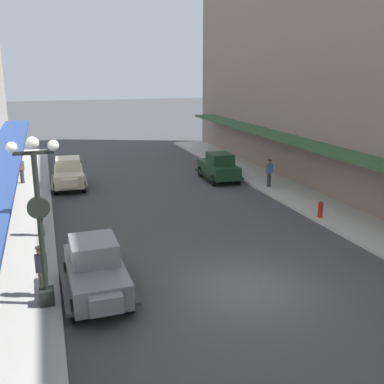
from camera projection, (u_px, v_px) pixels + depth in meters
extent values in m
plane|color=#424244|center=(248.00, 288.00, 15.03)|extent=(200.00, 200.00, 0.00)
cube|color=#B7B5AD|center=(8.00, 325.00, 12.75)|extent=(3.00, 60.00, 0.15)
cube|color=beige|center=(69.00, 176.00, 27.64)|extent=(1.85, 3.96, 0.80)
cube|color=beige|center=(68.00, 163.00, 27.68)|extent=(1.51, 1.76, 0.70)
cube|color=#8C9EA8|center=(68.00, 163.00, 27.68)|extent=(1.43, 1.72, 0.42)
cube|color=beige|center=(69.00, 183.00, 25.66)|extent=(0.95, 0.40, 0.52)
cube|color=#6D6856|center=(85.00, 180.00, 27.98)|extent=(0.38, 3.52, 0.12)
cube|color=#6D6856|center=(53.00, 182.00, 27.48)|extent=(0.38, 3.52, 0.12)
cylinder|color=black|center=(84.00, 187.00, 26.70)|extent=(0.25, 0.69, 0.68)
cylinder|color=black|center=(56.00, 189.00, 26.27)|extent=(0.25, 0.69, 0.68)
cylinder|color=black|center=(82.00, 177.00, 29.23)|extent=(0.25, 0.69, 0.68)
cylinder|color=black|center=(56.00, 178.00, 28.80)|extent=(0.25, 0.69, 0.68)
cube|color=#193D23|center=(219.00, 169.00, 29.59)|extent=(1.82, 3.95, 0.80)
cube|color=#193D23|center=(220.00, 159.00, 29.16)|extent=(1.49, 1.74, 0.70)
cube|color=#8C9EA8|center=(220.00, 159.00, 29.16)|extent=(1.42, 1.71, 0.42)
cube|color=#193D23|center=(208.00, 162.00, 31.55)|extent=(0.95, 0.39, 0.52)
cube|color=black|center=(205.00, 175.00, 29.41)|extent=(0.35, 3.52, 0.12)
cube|color=black|center=(232.00, 173.00, 29.93)|extent=(0.35, 3.52, 0.12)
cylinder|color=black|center=(201.00, 171.00, 30.74)|extent=(0.24, 0.69, 0.68)
cylinder|color=black|center=(223.00, 170.00, 31.18)|extent=(0.24, 0.69, 0.68)
cylinder|color=black|center=(214.00, 181.00, 28.21)|extent=(0.24, 0.69, 0.68)
cylinder|color=black|center=(238.00, 179.00, 28.65)|extent=(0.24, 0.69, 0.68)
cube|color=slate|center=(96.00, 274.00, 14.39)|extent=(1.77, 3.93, 0.80)
cube|color=slate|center=(94.00, 250.00, 14.42)|extent=(1.47, 1.73, 0.70)
cube|color=#8C9EA8|center=(94.00, 250.00, 14.42)|extent=(1.40, 1.69, 0.42)
cube|color=slate|center=(106.00, 305.00, 12.44)|extent=(0.94, 0.38, 0.52)
cube|color=#393A3D|center=(126.00, 279.00, 14.78)|extent=(0.30, 3.51, 0.12)
cube|color=#393A3D|center=(66.00, 288.00, 14.17)|extent=(0.30, 3.51, 0.12)
cylinder|color=black|center=(130.00, 301.00, 13.51)|extent=(0.23, 0.68, 0.68)
cylinder|color=black|center=(75.00, 311.00, 12.99)|extent=(0.23, 0.68, 0.68)
cylinder|color=black|center=(114.00, 265.00, 15.99)|extent=(0.23, 0.68, 0.68)
cylinder|color=black|center=(68.00, 272.00, 15.48)|extent=(0.23, 0.68, 0.68)
cube|color=black|center=(47.00, 297.00, 13.68)|extent=(0.44, 0.44, 0.50)
cylinder|color=black|center=(40.00, 224.00, 13.06)|extent=(0.16, 0.16, 4.20)
cube|color=black|center=(33.00, 153.00, 12.50)|extent=(1.10, 0.10, 0.10)
sphere|color=white|center=(12.00, 148.00, 12.29)|extent=(0.32, 0.32, 0.32)
sphere|color=white|center=(53.00, 145.00, 12.62)|extent=(0.32, 0.32, 0.32)
sphere|color=white|center=(32.00, 143.00, 12.43)|extent=(0.36, 0.36, 0.36)
cylinder|color=black|center=(39.00, 208.00, 12.93)|extent=(0.64, 0.18, 0.64)
cylinder|color=silver|center=(39.00, 207.00, 13.02)|extent=(0.56, 0.02, 0.56)
cylinder|color=#B21E19|center=(320.00, 210.00, 21.72)|extent=(0.24, 0.24, 0.70)
sphere|color=#B21E19|center=(321.00, 203.00, 21.63)|extent=(0.20, 0.20, 0.20)
cylinder|color=#4C4238|center=(41.00, 226.00, 19.30)|extent=(0.24, 0.24, 0.85)
cube|color=maroon|center=(40.00, 211.00, 19.11)|extent=(0.36, 0.22, 0.56)
sphere|color=tan|center=(39.00, 202.00, 19.01)|extent=(0.22, 0.22, 0.22)
cylinder|color=black|center=(39.00, 199.00, 18.98)|extent=(0.28, 0.28, 0.04)
cylinder|color=#4C4238|center=(43.00, 284.00, 14.12)|extent=(0.24, 0.24, 0.85)
cube|color=#26262D|center=(41.00, 263.00, 13.93)|extent=(0.36, 0.22, 0.56)
sphere|color=#9E7051|center=(40.00, 251.00, 13.83)|extent=(0.22, 0.22, 0.22)
cylinder|color=black|center=(40.00, 248.00, 13.80)|extent=(0.28, 0.28, 0.04)
cylinder|color=#2D2D33|center=(22.00, 176.00, 28.29)|extent=(0.24, 0.24, 0.85)
cube|color=#8C6647|center=(21.00, 165.00, 28.10)|extent=(0.36, 0.22, 0.56)
sphere|color=#9E7051|center=(20.00, 159.00, 28.00)|extent=(0.22, 0.22, 0.22)
cylinder|color=black|center=(20.00, 157.00, 27.97)|extent=(0.28, 0.28, 0.04)
cylinder|color=#2D2D33|center=(269.00, 180.00, 27.43)|extent=(0.24, 0.24, 0.85)
cube|color=#3F598C|center=(269.00, 168.00, 27.24)|extent=(0.36, 0.22, 0.56)
sphere|color=#9E7051|center=(270.00, 162.00, 27.14)|extent=(0.22, 0.22, 0.22)
cylinder|color=black|center=(270.00, 160.00, 27.10)|extent=(0.28, 0.28, 0.04)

